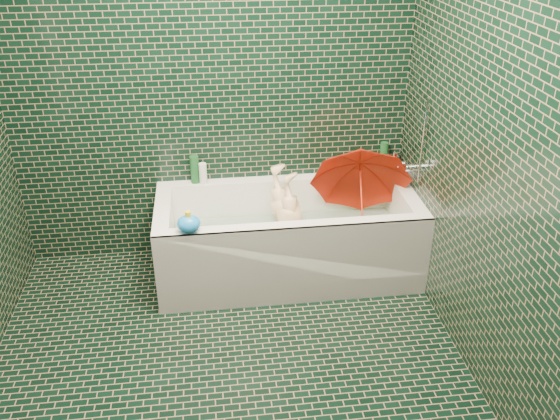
{
  "coord_description": "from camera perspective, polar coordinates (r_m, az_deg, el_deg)",
  "views": [
    {
      "loc": [
        -0.03,
        -2.32,
        2.32
      ],
      "look_at": [
        0.37,
        0.82,
        0.59
      ],
      "focal_mm": 38.0,
      "sensor_mm": 36.0,
      "label": 1
    }
  ],
  "objects": [
    {
      "name": "faucet",
      "position": [
        3.9,
        12.78,
        4.54
      ],
      "size": [
        0.18,
        0.19,
        0.55
      ],
      "color": "silver",
      "rests_on": "wall_right"
    },
    {
      "name": "floor",
      "position": [
        3.28,
        -4.82,
        -16.47
      ],
      "size": [
        2.8,
        2.8,
        0.0
      ],
      "primitive_type": "plane",
      "color": "black",
      "rests_on": "ground"
    },
    {
      "name": "soap_bottle_a",
      "position": [
        4.23,
        9.76,
        3.51
      ],
      "size": [
        0.11,
        0.11,
        0.22
      ],
      "primitive_type": "imported",
      "rotation": [
        0.0,
        0.0,
        0.33
      ],
      "color": "white",
      "rests_on": "bathtub"
    },
    {
      "name": "soap_bottle_b",
      "position": [
        4.28,
        10.57,
        3.72
      ],
      "size": [
        0.1,
        0.1,
        0.17
      ],
      "primitive_type": "imported",
      "rotation": [
        0.0,
        0.0,
        0.32
      ],
      "color": "#411F76",
      "rests_on": "bathtub"
    },
    {
      "name": "umbrella",
      "position": [
        3.9,
        7.83,
        1.55
      ],
      "size": [
        0.91,
        0.97,
        0.99
      ],
      "primitive_type": "imported",
      "rotation": [
        0.55,
        -0.41,
        -0.41
      ],
      "color": "red",
      "rests_on": "bathtub"
    },
    {
      "name": "wall_back",
      "position": [
        3.87,
        -6.73,
        12.42
      ],
      "size": [
        2.8,
        0.0,
        2.8
      ],
      "primitive_type": "plane",
      "rotation": [
        1.57,
        0.0,
        0.0
      ],
      "color": "black",
      "rests_on": "floor"
    },
    {
      "name": "wall_right",
      "position": [
        2.88,
        20.93,
        4.93
      ],
      "size": [
        0.0,
        2.8,
        2.8
      ],
      "primitive_type": "plane",
      "rotation": [
        1.57,
        0.0,
        -1.57
      ],
      "color": "black",
      "rests_on": "floor"
    },
    {
      "name": "bottle_right_pump",
      "position": [
        4.22,
        11.03,
        4.5
      ],
      "size": [
        0.06,
        0.06,
        0.16
      ],
      "primitive_type": "cylinder",
      "rotation": [
        0.0,
        0.0,
        -0.3
      ],
      "color": "silver",
      "rests_on": "bathtub"
    },
    {
      "name": "bathtub",
      "position": [
        3.97,
        0.77,
        -3.44
      ],
      "size": [
        1.7,
        0.75,
        0.55
      ],
      "color": "white",
      "rests_on": "floor"
    },
    {
      "name": "water",
      "position": [
        3.94,
        0.75,
        -2.22
      ],
      "size": [
        1.48,
        0.53,
        0.0
      ],
      "primitive_type": "cube",
      "color": "silver",
      "rests_on": "bathtub"
    },
    {
      "name": "child",
      "position": [
        3.97,
        1.11,
        -1.74
      ],
      "size": [
        0.95,
        0.59,
        0.33
      ],
      "primitive_type": "imported",
      "rotation": [
        -1.43,
        0.0,
        -1.24
      ],
      "color": "beige",
      "rests_on": "bathtub"
    },
    {
      "name": "bottle_left_tall",
      "position": [
        4.04,
        -8.21,
        3.88
      ],
      "size": [
        0.07,
        0.07,
        0.19
      ],
      "primitive_type": "cylinder",
      "rotation": [
        0.0,
        0.0,
        -0.29
      ],
      "color": "#164D22",
      "rests_on": "bathtub"
    },
    {
      "name": "bath_mat",
      "position": [
        4.01,
        0.73,
        -3.98
      ],
      "size": [
        1.35,
        0.47,
        0.01
      ],
      "primitive_type": "cube",
      "color": "green",
      "rests_on": "bathtub"
    },
    {
      "name": "bath_toy",
      "position": [
        3.46,
        -8.78,
        -1.3
      ],
      "size": [
        0.14,
        0.12,
        0.13
      ],
      "rotation": [
        0.0,
        0.0,
        0.04
      ],
      "color": "#1980E6",
      "rests_on": "bathtub"
    },
    {
      "name": "bottle_left_short",
      "position": [
        4.03,
        -7.42,
        3.49
      ],
      "size": [
        0.07,
        0.07,
        0.15
      ],
      "primitive_type": "cylinder",
      "rotation": [
        0.0,
        0.0,
        -0.35
      ],
      "color": "white",
      "rests_on": "bathtub"
    },
    {
      "name": "rubber_duck",
      "position": [
        4.19,
        8.93,
        3.95
      ],
      "size": [
        0.11,
        0.08,
        0.09
      ],
      "rotation": [
        0.0,
        0.0,
        0.1
      ],
      "color": "yellow",
      "rests_on": "bathtub"
    },
    {
      "name": "soap_bottle_c",
      "position": [
        4.2,
        9.16,
        3.36
      ],
      "size": [
        0.13,
        0.13,
        0.16
      ],
      "primitive_type": "imported",
      "rotation": [
        0.0,
        0.0,
        0.03
      ],
      "color": "#164D22",
      "rests_on": "bathtub"
    },
    {
      "name": "bottle_right_tall",
      "position": [
        4.21,
        9.92,
        4.99
      ],
      "size": [
        0.06,
        0.06,
        0.22
      ],
      "primitive_type": "cylinder",
      "rotation": [
        0.0,
        0.0,
        0.09
      ],
      "color": "#164D22",
      "rests_on": "bathtub"
    }
  ]
}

